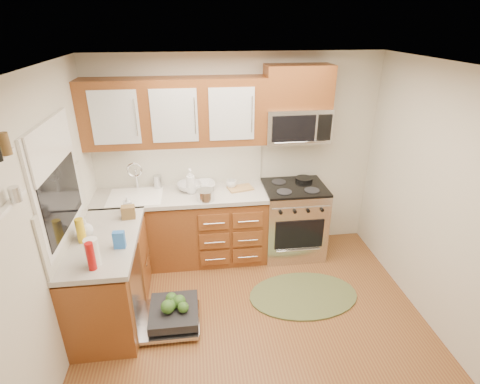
{
  "coord_description": "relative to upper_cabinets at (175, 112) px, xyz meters",
  "views": [
    {
      "loc": [
        -0.52,
        -2.67,
        2.84
      ],
      "look_at": [
        -0.08,
        0.85,
        1.18
      ],
      "focal_mm": 28.0,
      "sensor_mm": 36.0,
      "label": 1
    }
  ],
  "objects": [
    {
      "name": "floor",
      "position": [
        0.73,
        -1.57,
        -1.88
      ],
      "size": [
        3.5,
        3.5,
        0.0
      ],
      "primitive_type": "plane",
      "color": "brown",
      "rests_on": "ground"
    },
    {
      "name": "ceiling",
      "position": [
        0.73,
        -1.57,
        0.62
      ],
      "size": [
        3.5,
        3.5,
        0.0
      ],
      "primitive_type": "plane",
      "rotation": [
        3.14,
        0.0,
        0.0
      ],
      "color": "white",
      "rests_on": "ground"
    },
    {
      "name": "wall_back",
      "position": [
        0.73,
        0.18,
        -0.62
      ],
      "size": [
        3.5,
        0.04,
        2.5
      ],
      "primitive_type": "cube",
      "color": "beige",
      "rests_on": "ground"
    },
    {
      "name": "wall_left",
      "position": [
        -1.02,
        -1.57,
        -0.62
      ],
      "size": [
        0.04,
        3.5,
        2.5
      ],
      "primitive_type": "cube",
      "color": "beige",
      "rests_on": "ground"
    },
    {
      "name": "wall_right",
      "position": [
        2.48,
        -1.57,
        -0.62
      ],
      "size": [
        0.04,
        3.5,
        2.5
      ],
      "primitive_type": "cube",
      "color": "beige",
      "rests_on": "ground"
    },
    {
      "name": "base_cabinet_back",
      "position": [
        0.0,
        -0.12,
        -1.45
      ],
      "size": [
        2.05,
        0.6,
        0.85
      ],
      "primitive_type": "cube",
      "color": "brown",
      "rests_on": "ground"
    },
    {
      "name": "base_cabinet_left",
      "position": [
        -0.72,
        -1.05,
        -1.45
      ],
      "size": [
        0.6,
        1.25,
        0.85
      ],
      "primitive_type": "cube",
      "color": "brown",
      "rests_on": "ground"
    },
    {
      "name": "countertop_back",
      "position": [
        0.0,
        -0.14,
        -0.97
      ],
      "size": [
        2.07,
        0.64,
        0.05
      ],
      "primitive_type": "cube",
      "color": "#BAB4AA",
      "rests_on": "base_cabinet_back"
    },
    {
      "name": "countertop_left",
      "position": [
        -0.71,
        -1.05,
        -0.97
      ],
      "size": [
        0.64,
        1.27,
        0.05
      ],
      "primitive_type": "cube",
      "color": "#BAB4AA",
      "rests_on": "base_cabinet_left"
    },
    {
      "name": "backsplash_back",
      "position": [
        0.0,
        0.16,
        -0.67
      ],
      "size": [
        2.05,
        0.02,
        0.57
      ],
      "primitive_type": "cube",
      "color": "beige",
      "rests_on": "ground"
    },
    {
      "name": "backsplash_left",
      "position": [
        -1.01,
        -1.05,
        -0.67
      ],
      "size": [
        0.02,
        1.25,
        0.57
      ],
      "primitive_type": "cube",
      "color": "beige",
      "rests_on": "ground"
    },
    {
      "name": "upper_cabinets",
      "position": [
        0.0,
        0.0,
        0.0
      ],
      "size": [
        2.05,
        0.35,
        0.75
      ],
      "primitive_type": null,
      "color": "brown",
      "rests_on": "ground"
    },
    {
      "name": "cabinet_over_mw",
      "position": [
        1.41,
        0.0,
        0.26
      ],
      "size": [
        0.76,
        0.35,
        0.47
      ],
      "primitive_type": "cube",
      "color": "brown",
      "rests_on": "ground"
    },
    {
      "name": "range",
      "position": [
        1.41,
        -0.15,
        -1.4
      ],
      "size": [
        0.76,
        0.64,
        0.95
      ],
      "primitive_type": null,
      "color": "silver",
      "rests_on": "ground"
    },
    {
      "name": "microwave",
      "position": [
        1.41,
        -0.02,
        -0.18
      ],
      "size": [
        0.76,
        0.38,
        0.4
      ],
      "primitive_type": null,
      "color": "silver",
      "rests_on": "ground"
    },
    {
      "name": "sink",
      "position": [
        -0.52,
        -0.16,
        -1.07
      ],
      "size": [
        0.62,
        0.5,
        0.26
      ],
      "primitive_type": null,
      "color": "white",
      "rests_on": "ground"
    },
    {
      "name": "dishwasher",
      "position": [
        -0.13,
        -1.27,
        -1.77
      ],
      "size": [
        0.7,
        0.6,
        0.2
      ],
      "primitive_type": null,
      "color": "silver",
      "rests_on": "ground"
    },
    {
      "name": "window",
      "position": [
        -1.01,
        -1.07,
        -0.32
      ],
      "size": [
        0.03,
        1.05,
        1.05
      ],
      "primitive_type": null,
      "color": "white",
      "rests_on": "ground"
    },
    {
      "name": "window_blind",
      "position": [
        -0.98,
        -1.07,
        0.0
      ],
      "size": [
        0.02,
        0.96,
        0.4
      ],
      "primitive_type": "cube",
      "color": "white",
      "rests_on": "ground"
    },
    {
      "name": "shelf_lower",
      "position": [
        -0.99,
        -1.92,
        -0.12
      ],
      "size": [
        0.04,
        0.4,
        0.03
      ],
      "primitive_type": "cube",
      "color": "white",
      "rests_on": "ground"
    },
    {
      "name": "rug",
      "position": [
        1.32,
        -1.04,
        -1.86
      ],
      "size": [
        1.34,
        1.0,
        0.02
      ],
      "primitive_type": null,
      "rotation": [
        0.0,
        0.0,
        0.18
      ],
      "color": "#545F36",
      "rests_on": "ground"
    },
    {
      "name": "skillet",
      "position": [
        1.56,
        0.01,
        -0.9
      ],
      "size": [
        0.29,
        0.29,
        0.04
      ],
      "primitive_type": "cylinder",
      "rotation": [
        0.0,
        0.0,
        0.43
      ],
      "color": "black",
      "rests_on": "range"
    },
    {
      "name": "stock_pot",
      "position": [
        0.3,
        -0.34,
        -0.89
      ],
      "size": [
        0.27,
        0.27,
        0.12
      ],
      "primitive_type": "cylinder",
      "rotation": [
        0.0,
        0.0,
        -0.43
      ],
      "color": "silver",
      "rests_on": "countertop_back"
    },
    {
      "name": "cutting_board",
      "position": [
        0.73,
        -0.09,
        -0.94
      ],
      "size": [
        0.33,
        0.26,
        0.02
      ],
      "primitive_type": "cube",
      "rotation": [
        0.0,
        0.0,
        0.24
      ],
      "color": "tan",
      "rests_on": "countertop_back"
    },
    {
      "name": "canister",
      "position": [
        -0.27,
        0.07,
        -0.87
      ],
      "size": [
        0.12,
        0.12,
        0.16
      ],
      "primitive_type": "cylinder",
      "rotation": [
        0.0,
        0.0,
        0.17
      ],
      "color": "silver",
      "rests_on": "countertop_back"
    },
    {
      "name": "paper_towel_roll",
      "position": [
        -0.7,
        -1.48,
        -0.82
      ],
      "size": [
        0.15,
        0.15,
        0.25
      ],
      "primitive_type": "cylinder",
      "rotation": [
        0.0,
        0.0,
        0.3
      ],
      "color": "white",
      "rests_on": "countertop_left"
    },
    {
      "name": "mustard_bottle",
      "position": [
        -0.89,
        -1.09,
        -0.83
      ],
      "size": [
        0.09,
        0.09,
        0.24
      ],
      "primitive_type": "cylinder",
      "rotation": [
        0.0,
        0.0,
        0.14
      ],
      "color": "yellow",
      "rests_on": "countertop_left"
    },
    {
      "name": "red_bottle",
      "position": [
        -0.7,
        -1.54,
        -0.82
      ],
      "size": [
        0.08,
        0.08,
        0.25
      ],
      "primitive_type": "cylinder",
      "rotation": [
        0.0,
        0.0,
        0.24
      ],
      "color": "#A50E0D",
      "rests_on": "countertop_left"
    },
    {
      "name": "wooden_box",
      "position": [
        -0.52,
        -0.67,
        -0.88
      ],
      "size": [
        0.14,
        0.11,
        0.14
      ],
      "primitive_type": "cube",
      "rotation": [
        0.0,
        0.0,
        0.09
      ],
      "color": "brown",
      "rests_on": "countertop_left"
    },
    {
      "name": "blue_carton",
      "position": [
        -0.52,
        -1.23,
        -0.87
      ],
      "size": [
        0.1,
        0.06,
        0.17
      ],
      "primitive_type": "cube",
      "rotation": [
        0.0,
        0.0,
        -0.01
      ],
      "color": "blue",
      "rests_on": "countertop_left"
    },
    {
      "name": "bowl_a",
      "position": [
        0.28,
        -0.01,
        -0.91
      ],
      "size": [
        0.32,
        0.32,
        0.07
      ],
      "primitive_type": "imported",
      "rotation": [
        0.0,
        0.0,
        0.1
      ],
      "color": "#999999",
      "rests_on": "countertop_back"
    },
    {
      "name": "bowl_b",
      "position": [
        0.11,
        -0.04,
        -0.9
      ],
      "size": [
        0.31,
        0.31,
        0.09
      ],
      "primitive_type": "imported",
      "rotation": [
        0.0,
        0.0,
        -0.07
      ],
      "color": "#999999",
      "rests_on": "countertop_back"
    },
    {
      "name": "cup",
      "position": [
        0.63,
        -0.04,
        -0.9
      ],
      "size": [
        0.17,
        0.17,
        0.1
      ],
      "primitive_type": "imported",
      "rotation": [
        0.0,
        0.0,
        -0.42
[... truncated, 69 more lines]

